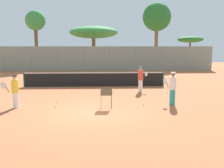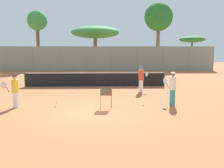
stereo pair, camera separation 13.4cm
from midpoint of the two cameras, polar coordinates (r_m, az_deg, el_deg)
name	(u,v)px [view 1 (the left image)]	position (r m, az deg, el deg)	size (l,w,h in m)	color
ground_plane	(90,112)	(12.06, -5.03, -6.20)	(80.00, 80.00, 0.00)	#B7663D
tennis_net	(94,79)	(19.95, -4.04, 1.06)	(10.68, 0.10, 1.07)	#26592D
back_fence	(97,59)	(33.22, -3.45, 5.52)	(29.62, 0.08, 3.10)	gray
tree_0	(157,18)	(39.89, 9.62, 14.06)	(4.12, 4.12, 9.43)	brown
tree_1	(190,40)	(40.67, 16.58, 9.24)	(3.76, 3.76, 4.61)	brown
tree_2	(94,33)	(39.09, -4.13, 11.10)	(7.07, 7.07, 6.04)	brown
tree_3	(35,22)	(36.71, -16.43, 12.78)	(2.62, 2.62, 7.78)	brown
player_white_outfit	(172,88)	(13.78, 12.76, -0.85)	(0.58, 0.80, 1.69)	teal
player_red_cap	(141,79)	(17.48, 6.03, 1.10)	(0.77, 0.62, 1.68)	white
player_yellow_shirt	(15,91)	(13.65, -20.65, -1.45)	(0.87, 0.33, 1.60)	white
ball_cart	(106,94)	(12.72, -1.62, -2.10)	(0.56, 0.41, 0.96)	brown
tennis_ball_0	(17,95)	(17.36, -20.14, -2.19)	(0.07, 0.07, 0.07)	#D1E54C
tennis_ball_1	(72,92)	(17.43, -8.97, -1.77)	(0.07, 0.07, 0.07)	#D1E54C
tennis_ball_2	(111,102)	(14.24, -0.53, -3.84)	(0.07, 0.07, 0.07)	#D1E54C
tennis_ball_3	(57,102)	(14.36, -12.20, -3.92)	(0.07, 0.07, 0.07)	#D1E54C
tennis_ball_4	(167,93)	(17.38, 11.74, -1.86)	(0.07, 0.07, 0.07)	#D1E54C
tennis_ball_5	(70,87)	(19.63, -9.24, -0.68)	(0.07, 0.07, 0.07)	#D1E54C
tennis_ball_6	(143,105)	(13.49, 6.55, -4.55)	(0.07, 0.07, 0.07)	#D1E54C
tennis_ball_7	(66,87)	(19.73, -10.28, -0.66)	(0.07, 0.07, 0.07)	#D1E54C
tennis_ball_8	(56,107)	(13.35, -12.47, -4.83)	(0.07, 0.07, 0.07)	#D1E54C
parked_car	(91,64)	(36.89, -4.62, 4.36)	(4.20, 1.70, 1.60)	#3F4C8C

